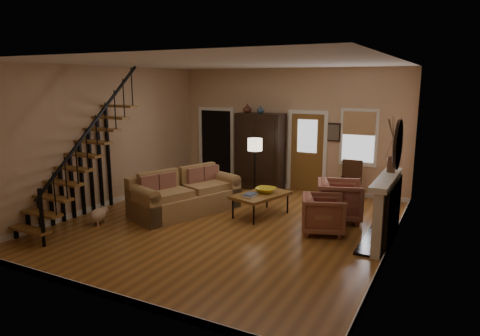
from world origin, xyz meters
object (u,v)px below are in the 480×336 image
at_px(coffee_table, 261,205).
at_px(armchair_left, 323,214).
at_px(sofa, 186,193).
at_px(side_chair, 350,181).
at_px(armoire, 260,151).
at_px(floor_lamp, 255,170).
at_px(armchair_right, 340,200).

xyz_separation_m(coffee_table, armchair_left, (1.55, -0.41, 0.13)).
distance_m(sofa, side_chair, 4.08).
height_order(armoire, floor_lamp, armoire).
relative_size(armchair_right, side_chair, 0.94).
bearing_deg(armchair_left, side_chair, -18.00).
bearing_deg(armchair_right, coffee_table, 90.42).
relative_size(sofa, armchair_left, 2.95).
bearing_deg(floor_lamp, armchair_left, -33.57).
bearing_deg(armchair_left, armoire, 24.58).
bearing_deg(floor_lamp, sofa, -120.08).
relative_size(coffee_table, floor_lamp, 0.84).
bearing_deg(armchair_right, armoire, 39.81).
xyz_separation_m(armoire, side_chair, (2.55, -0.20, -0.54)).
distance_m(sofa, coffee_table, 1.73).
xyz_separation_m(armoire, sofa, (-0.53, -2.87, -0.59)).
bearing_deg(armchair_left, armchair_right, -24.92).
height_order(sofa, floor_lamp, floor_lamp).
xyz_separation_m(sofa, floor_lamp, (0.95, 1.65, 0.33)).
xyz_separation_m(coffee_table, side_chair, (1.47, 2.08, 0.26)).
xyz_separation_m(armoire, armchair_left, (2.63, -2.69, -0.67)).
xyz_separation_m(armchair_right, floor_lamp, (-2.29, 0.53, 0.35)).
height_order(armchair_right, side_chair, side_chair).
distance_m(armoire, armchair_right, 3.29).
bearing_deg(armoire, sofa, -100.48).
bearing_deg(coffee_table, sofa, -159.69).
bearing_deg(coffee_table, armchair_right, 17.71).
height_order(sofa, coffee_table, sofa).
bearing_deg(armoire, armchair_right, -32.90).
bearing_deg(floor_lamp, coffee_table, -58.16).
bearing_deg(floor_lamp, armchair_right, -13.04).
bearing_deg(armchair_left, sofa, 73.55).
xyz_separation_m(armoire, floor_lamp, (0.42, -1.22, -0.26)).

